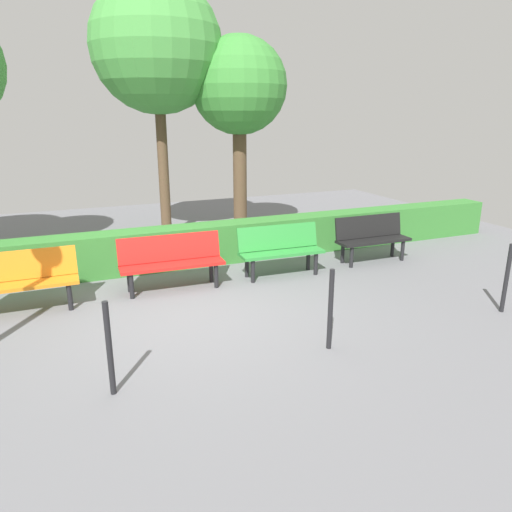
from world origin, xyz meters
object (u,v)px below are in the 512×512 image
bench_orange (24,279)px  tree_near (239,88)px  bench_red (171,259)px  tree_mid (157,47)px  bench_black (372,236)px  bench_green (280,248)px

bench_orange → tree_near: 5.86m
bench_red → tree_near: bearing=-126.9°
bench_red → tree_mid: 4.78m
bench_red → bench_orange: bearing=4.3°
tree_near → bench_red: bearing=51.1°
bench_red → tree_near: tree_near is taller
bench_black → bench_orange: (5.96, 0.10, 0.00)m
bench_red → tree_near: (-2.22, -2.75, 2.72)m
bench_orange → tree_mid: tree_mid is taller
bench_black → bench_red: size_ratio=0.88×
bench_black → bench_orange: size_ratio=1.00×
bench_black → tree_mid: size_ratio=0.27×
bench_orange → tree_mid: bearing=-129.6°
bench_green → tree_mid: 4.94m
bench_red → tree_near: 4.46m
bench_black → bench_red: (3.83, 0.02, 0.00)m
bench_red → tree_near: size_ratio=0.39×
bench_green → bench_red: same height
bench_red → bench_orange: 2.13m
bench_green → tree_near: tree_near is taller
bench_black → tree_mid: (3.21, -3.18, 3.50)m
bench_green → tree_mid: (1.27, -3.25, 3.50)m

